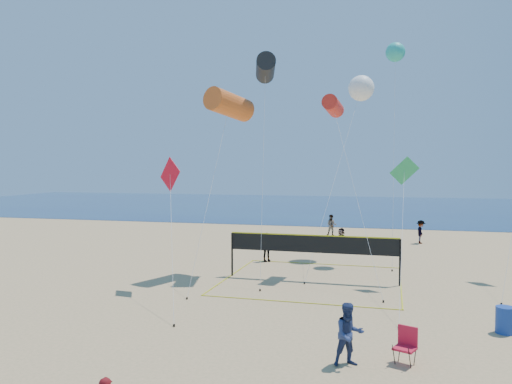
# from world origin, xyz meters

# --- Properties ---
(ocean) EXTENTS (140.00, 50.00, 0.03)m
(ocean) POSITION_xyz_m (0.00, 62.00, 0.01)
(ocean) COLOR navy
(ocean) RESTS_ON ground
(bystander_a) EXTENTS (1.14, 1.05, 1.91)m
(bystander_a) POSITION_xyz_m (1.26, 3.12, 0.95)
(bystander_a) COLOR navy
(bystander_a) RESTS_ON ground
(far_person_0) EXTENTS (1.13, 0.97, 1.82)m
(far_person_0) POSITION_xyz_m (-4.78, 18.44, 0.91)
(far_person_0) COLOR gray
(far_person_0) RESTS_ON ground
(far_person_1) EXTENTS (1.47, 1.41, 1.67)m
(far_person_1) POSITION_xyz_m (-0.52, 23.22, 0.83)
(far_person_1) COLOR gray
(far_person_1) RESTS_ON ground
(far_person_3) EXTENTS (0.89, 0.69, 1.82)m
(far_person_3) POSITION_xyz_m (-1.93, 31.11, 0.91)
(far_person_3) COLOR gray
(far_person_3) RESTS_ON ground
(far_person_4) EXTENTS (0.83, 1.25, 1.80)m
(far_person_4) POSITION_xyz_m (5.18, 28.42, 0.90)
(far_person_4) COLOR gray
(far_person_4) RESTS_ON ground
(camp_chair) EXTENTS (0.78, 0.89, 1.25)m
(camp_chair) POSITION_xyz_m (2.93, 3.68, 0.64)
(camp_chair) COLOR red
(camp_chair) RESTS_ON ground
(trash_barrel) EXTENTS (0.83, 0.83, 0.96)m
(trash_barrel) POSITION_xyz_m (6.51, 7.42, 0.48)
(trash_barrel) COLOR navy
(trash_barrel) RESTS_ON ground
(volleyball_net) EXTENTS (9.18, 9.04, 2.41)m
(volleyball_net) POSITION_xyz_m (-1.30, 13.97, 1.65)
(volleyball_net) COLOR black
(volleyball_net) RESTS_ON ground
(kite_0) EXTENTS (2.35, 7.65, 10.24)m
(kite_0) POSITION_xyz_m (-6.07, 14.81, 9.39)
(kite_0) COLOR #D15B1F
(kite_0) RESTS_ON ground
(kite_1) EXTENTS (1.65, 5.69, 12.11)m
(kite_1) POSITION_xyz_m (-4.16, 15.43, 11.42)
(kite_1) COLOR black
(kite_1) RESTS_ON ground
(kite_2) EXTENTS (3.36, 6.64, 9.85)m
(kite_2) POSITION_xyz_m (-0.47, 16.03, 9.28)
(kite_2) COLOR red
(kite_2) RESTS_ON ground
(kite_3) EXTENTS (3.31, 6.03, 6.45)m
(kite_3) POSITION_xyz_m (-7.71, 10.45, 5.33)
(kite_3) COLOR red
(kite_3) RESTS_ON ground
(kite_4) EXTENTS (1.44, 7.19, 6.48)m
(kite_4) POSITION_xyz_m (3.23, 13.56, 5.38)
(kite_4) COLOR #30B15C
(kite_4) RESTS_ON ground
(kite_6) EXTENTS (3.49, 10.10, 11.96)m
(kite_6) POSITION_xyz_m (0.80, 22.06, 11.11)
(kite_6) COLOR white
(kite_6) RESTS_ON ground
(kite_7) EXTENTS (1.28, 4.32, 13.72)m
(kite_7) POSITION_xyz_m (2.91, 20.97, 13.10)
(kite_7) COLOR #28B1A4
(kite_7) RESTS_ON ground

